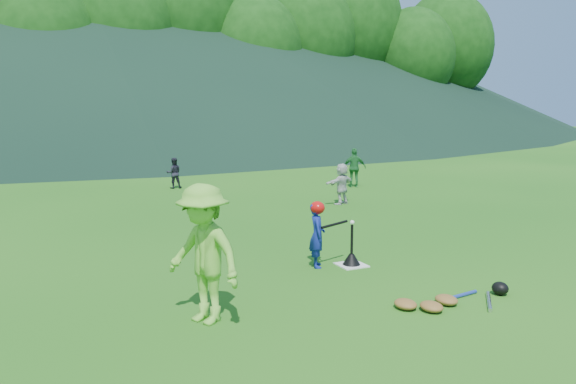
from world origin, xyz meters
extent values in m
plane|color=#1A5613|center=(0.00, 0.00, 0.00)|extent=(120.00, 120.00, 0.00)
cube|color=silver|center=(0.00, 0.00, 0.01)|extent=(0.45, 0.45, 0.02)
sphere|color=white|center=(0.00, 0.00, 0.74)|extent=(0.08, 0.08, 0.08)
imported|color=navy|center=(-0.55, 0.19, 0.54)|extent=(0.38, 0.46, 1.08)
imported|color=#70BD37|center=(-2.94, -1.34, 0.86)|extent=(1.09, 1.29, 1.73)
imported|color=black|center=(-0.52, 10.08, 0.50)|extent=(0.53, 0.44, 1.00)
imported|color=#217032|center=(4.92, 7.83, 0.64)|extent=(0.81, 0.60, 1.28)
imported|color=silver|center=(2.88, 5.22, 0.56)|extent=(1.08, 0.69, 1.11)
cone|color=black|center=(0.00, 0.00, 0.11)|extent=(0.30, 0.30, 0.18)
cylinder|color=black|center=(0.00, 0.00, 0.45)|extent=(0.04, 0.04, 0.50)
ellipsoid|color=#BC0D0C|center=(-0.55, 0.19, 1.00)|extent=(0.24, 0.26, 0.22)
cylinder|color=black|center=(-0.25, 0.14, 0.70)|extent=(0.60, 0.24, 0.07)
ellipsoid|color=olive|center=(-0.17, -2.25, 0.06)|extent=(0.28, 0.34, 0.13)
ellipsoid|color=olive|center=(0.18, -2.13, 0.06)|extent=(0.28, 0.34, 0.13)
ellipsoid|color=olive|center=(-0.42, -2.03, 0.06)|extent=(0.28, 0.34, 0.13)
cylinder|color=silver|center=(0.73, -2.35, 0.03)|extent=(0.52, 0.57, 0.06)
cylinder|color=#263FA5|center=(0.53, -2.00, 0.03)|extent=(0.68, 0.14, 0.05)
ellipsoid|color=black|center=(1.13, -2.15, 0.09)|extent=(0.22, 0.24, 0.19)
cube|color=gray|center=(0.00, 28.00, 0.60)|extent=(70.00, 0.03, 1.20)
cube|color=yellow|center=(0.00, 28.00, 1.24)|extent=(70.00, 0.08, 0.08)
cylinder|color=gray|center=(0.00, 28.00, 0.60)|extent=(0.07, 0.07, 1.30)
cylinder|color=gray|center=(35.00, 28.00, 0.60)|extent=(0.07, 0.07, 1.30)
cylinder|color=#382314|center=(-3.20, 32.00, 1.61)|extent=(0.56, 0.56, 3.22)
ellipsoid|color=#164711|center=(-3.20, 32.00, 6.72)|extent=(6.99, 6.99, 8.04)
cylinder|color=#382314|center=(1.60, 33.50, 1.91)|extent=(0.56, 0.56, 3.81)
ellipsoid|color=#164711|center=(1.60, 33.50, 7.96)|extent=(8.28, 8.28, 9.53)
cylinder|color=#382314|center=(6.40, 35.00, 2.20)|extent=(0.56, 0.56, 4.41)
ellipsoid|color=#164711|center=(6.40, 35.00, 9.20)|extent=(9.58, 9.58, 11.01)
cylinder|color=#382314|center=(11.20, 32.00, 1.63)|extent=(0.56, 0.56, 3.25)
ellipsoid|color=#164711|center=(11.20, 32.00, 6.79)|extent=(7.07, 7.07, 8.13)
cylinder|color=#382314|center=(16.00, 33.50, 1.92)|extent=(0.56, 0.56, 3.85)
ellipsoid|color=#164711|center=(16.00, 33.50, 8.03)|extent=(8.36, 8.36, 9.61)
cylinder|color=#382314|center=(20.80, 35.00, 2.22)|extent=(0.56, 0.56, 4.44)
ellipsoid|color=#164711|center=(20.80, 35.00, 9.27)|extent=(9.65, 9.65, 11.10)
cylinder|color=#382314|center=(25.60, 32.00, 1.64)|extent=(0.56, 0.56, 3.29)
ellipsoid|color=#164711|center=(25.60, 32.00, 6.86)|extent=(7.14, 7.14, 8.22)
cylinder|color=#382314|center=(30.40, 33.50, 1.94)|extent=(0.56, 0.56, 3.88)
ellipsoid|color=#164711|center=(30.40, 33.50, 8.10)|extent=(8.44, 8.44, 9.70)
cone|color=black|center=(0.00, 83.00, 16.00)|extent=(140.00, 140.00, 32.00)
camera|label=1|loc=(-4.83, -7.78, 2.65)|focal=35.00mm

